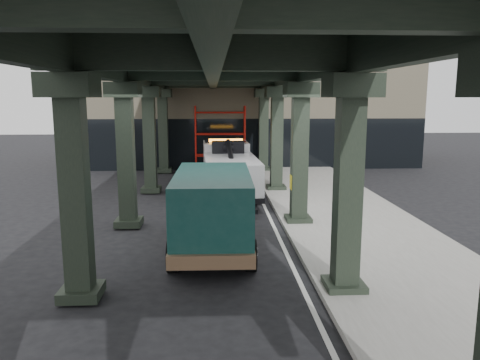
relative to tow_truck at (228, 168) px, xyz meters
name	(u,v)px	position (x,y,z in m)	size (l,w,h in m)	color
ground	(227,243)	(-0.28, -7.49, -1.26)	(90.00, 90.00, 0.00)	black
sidewalk	(350,222)	(4.22, -5.49, -1.19)	(5.00, 40.00, 0.15)	gray
lane_stripe	(273,225)	(1.42, -5.49, -1.26)	(0.12, 38.00, 0.01)	silver
viaduct	(213,68)	(-0.68, -5.49, 4.20)	(7.40, 32.00, 6.40)	black
building	(247,104)	(1.72, 12.51, 2.74)	(22.00, 10.00, 8.00)	#C6B793
scaffolding	(220,137)	(-0.28, 7.16, 0.84)	(3.08, 0.88, 4.00)	red
tow_truck	(228,168)	(0.00, 0.00, 0.00)	(2.63, 8.00, 2.59)	black
towed_van	(213,208)	(-0.71, -8.06, 0.01)	(2.44, 5.87, 2.36)	#12413D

